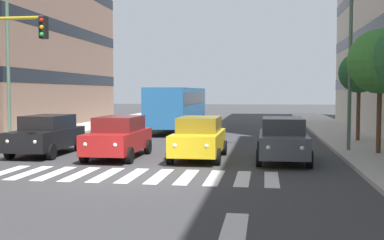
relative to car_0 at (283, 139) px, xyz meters
name	(u,v)px	position (x,y,z in m)	size (l,w,h in m)	color
ground_plane	(133,176)	(4.98, 3.97, -0.89)	(180.00, 180.00, 0.00)	#38383A
building_right_block_0	(6,8)	(21.37, -17.23, 8.57)	(11.13, 20.64, 18.92)	#846656
crosswalk_markings	(133,175)	(4.98, 3.97, -0.88)	(9.45, 2.80, 0.01)	silver
lane_arrow_0	(235,227)	(1.29, 9.47, -0.88)	(0.50, 2.20, 0.01)	silver
car_0	(283,139)	(0.00, 0.00, 0.00)	(2.02, 4.44, 1.72)	#474C51
car_1	(199,138)	(3.34, -0.13, 0.00)	(2.02, 4.44, 1.72)	gold
car_2	(118,137)	(6.70, 0.00, 0.00)	(2.02, 4.44, 1.72)	maroon
car_3	(47,134)	(10.10, -0.53, 0.00)	(2.02, 4.44, 1.72)	black
bus_behind_traffic	(178,104)	(6.70, -13.74, 0.97)	(2.78, 10.50, 3.00)	#286BAD
street_lamp_left	(339,47)	(-2.51, -2.97, 3.85)	(3.06, 0.28, 7.51)	#4C6B56
street_lamp_right	(19,45)	(12.39, -2.50, 4.12)	(3.51, 0.28, 7.92)	#4C6B56
street_tree_1	(380,62)	(-4.07, -2.13, 3.12)	(2.73, 2.73, 5.24)	#513823
street_tree_2	(359,73)	(-4.22, -7.49, 2.85)	(2.15, 2.15, 4.68)	#513823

